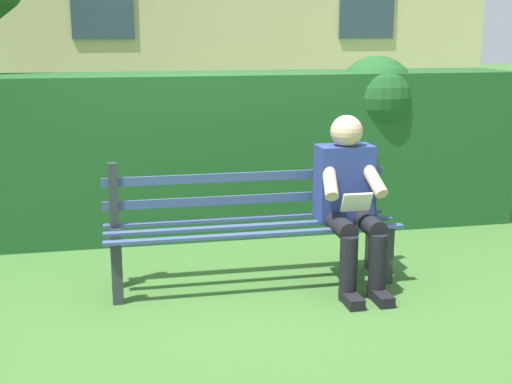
{
  "coord_description": "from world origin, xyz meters",
  "views": [
    {
      "loc": [
        0.89,
        4.38,
        1.71
      ],
      "look_at": [
        0.0,
        0.1,
        0.68
      ],
      "focal_mm": 48.03,
      "sensor_mm": 36.0,
      "label": 1
    }
  ],
  "objects": [
    {
      "name": "park_bench",
      "position": [
        0.0,
        -0.06,
        0.42
      ],
      "size": [
        2.0,
        0.46,
        0.86
      ],
      "color": "#2D3338",
      "rests_on": "ground"
    },
    {
      "name": "ground",
      "position": [
        0.0,
        0.0,
        0.0
      ],
      "size": [
        60.0,
        60.0,
        0.0
      ],
      "primitive_type": "plane",
      "color": "#3D6B2D"
    },
    {
      "name": "person_seated",
      "position": [
        -0.65,
        0.1,
        0.61
      ],
      "size": [
        0.44,
        0.73,
        1.16
      ],
      "color": "navy",
      "rests_on": "ground"
    },
    {
      "name": "hedge_backdrop",
      "position": [
        0.45,
        -1.42,
        0.72
      ],
      "size": [
        6.2,
        0.85,
        1.51
      ],
      "color": "#1E5123",
      "rests_on": "ground"
    }
  ]
}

